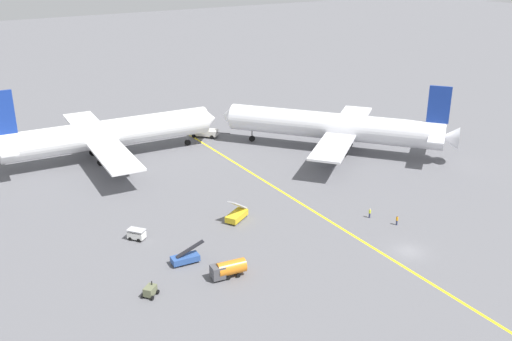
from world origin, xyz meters
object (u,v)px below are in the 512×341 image
at_px(airliner_at_gate_left, 107,134).
at_px(ground_crew_wing_walker_right, 370,213).
at_px(airliner_being_pushed, 335,127).
at_px(gse_baggage_cart_trailing, 137,234).
at_px(gse_stair_truck_yellow, 237,214).
at_px(ground_crew_marshaller_foreground, 397,220).
at_px(gse_gpu_cart_small, 150,291).
at_px(pushback_tug, 204,131).
at_px(gse_fuel_bowser_stubby, 228,269).
at_px(gse_belt_loader_portside, 185,258).

height_order(airliner_at_gate_left, ground_crew_wing_walker_right, airliner_at_gate_left).
xyz_separation_m(airliner_being_pushed, gse_baggage_cart_trailing, (-50.99, -18.21, -4.55)).
distance_m(gse_stair_truck_yellow, ground_crew_marshaller_foreground, 26.13).
bearing_deg(gse_gpu_cart_small, gse_stair_truck_yellow, 35.03).
xyz_separation_m(gse_baggage_cart_trailing, gse_stair_truck_yellow, (16.62, -1.67, 0.16)).
bearing_deg(airliner_at_gate_left, ground_crew_wing_walker_right, -59.03).
bearing_deg(ground_crew_marshaller_foreground, airliner_being_pushed, 69.90).
distance_m(airliner_being_pushed, pushback_tug, 30.99).
height_order(gse_gpu_cart_small, ground_crew_wing_walker_right, gse_gpu_cart_small).
relative_size(pushback_tug, gse_baggage_cart_trailing, 2.49).
relative_size(airliner_at_gate_left, ground_crew_marshaller_foreground, 29.94).
bearing_deg(pushback_tug, gse_fuel_bowser_stubby, -111.66).
height_order(airliner_at_gate_left, gse_belt_loader_portside, airliner_at_gate_left).
bearing_deg(gse_belt_loader_portside, gse_baggage_cart_trailing, 110.00).
bearing_deg(ground_crew_wing_walker_right, gse_belt_loader_portside, 177.52).
distance_m(gse_fuel_bowser_stubby, ground_crew_marshaller_foreground, 31.11).
bearing_deg(gse_gpu_cart_small, ground_crew_wing_walker_right, 5.83).
bearing_deg(airliner_at_gate_left, gse_gpu_cart_small, -101.01).
bearing_deg(gse_fuel_bowser_stubby, gse_gpu_cart_small, 175.53).
bearing_deg(pushback_tug, airliner_at_gate_left, -171.87).
bearing_deg(airliner_being_pushed, airliner_at_gate_left, 156.45).
distance_m(airliner_at_gate_left, ground_crew_wing_walker_right, 57.57).
height_order(airliner_being_pushed, ground_crew_wing_walker_right, airliner_being_pushed).
height_order(gse_fuel_bowser_stubby, ground_crew_wing_walker_right, gse_fuel_bowser_stubby).
bearing_deg(gse_baggage_cart_trailing, airliner_being_pushed, 19.65).
relative_size(gse_gpu_cart_small, ground_crew_wing_walker_right, 1.59).
xyz_separation_m(airliner_being_pushed, gse_belt_loader_portside, (-47.23, -28.55, -4.59)).
distance_m(airliner_at_gate_left, ground_crew_marshaller_foreground, 62.32).
distance_m(airliner_at_gate_left, gse_stair_truck_yellow, 40.58).
relative_size(pushback_tug, gse_stair_truck_yellow, 1.59).
height_order(gse_fuel_bowser_stubby, gse_belt_loader_portside, gse_belt_loader_portside).
height_order(gse_baggage_cart_trailing, ground_crew_marshaller_foreground, gse_baggage_cart_trailing).
height_order(gse_fuel_bowser_stubby, gse_gpu_cart_small, gse_fuel_bowser_stubby).
bearing_deg(gse_gpu_cart_small, gse_baggage_cart_trailing, 77.31).
height_order(gse_stair_truck_yellow, ground_crew_wing_walker_right, gse_stair_truck_yellow).
height_order(gse_belt_loader_portside, gse_gpu_cart_small, gse_belt_loader_portside).
bearing_deg(airliner_at_gate_left, gse_stair_truck_yellow, -75.92).
distance_m(gse_belt_loader_portside, ground_crew_marshaller_foreground, 35.16).
distance_m(airliner_at_gate_left, gse_gpu_cart_small, 54.47).
bearing_deg(airliner_at_gate_left, pushback_tug, 8.13).
bearing_deg(gse_gpu_cart_small, gse_fuel_bowser_stubby, -4.47).
xyz_separation_m(airliner_at_gate_left, pushback_tug, (23.38, 3.34, -4.05)).
relative_size(pushback_tug, gse_fuel_bowser_stubby, 1.53).
xyz_separation_m(pushback_tug, gse_gpu_cart_small, (-33.75, -56.62, -0.47)).
relative_size(gse_fuel_bowser_stubby, gse_gpu_cart_small, 1.91).
xyz_separation_m(pushback_tug, ground_crew_marshaller_foreground, (8.28, -56.83, -0.42)).
xyz_separation_m(gse_stair_truck_yellow, ground_crew_wing_walker_right, (19.72, -10.08, -0.17)).
bearing_deg(airliner_at_gate_left, gse_belt_loader_portside, -93.64).
distance_m(gse_belt_loader_portside, gse_gpu_cart_small, 9.15).
distance_m(pushback_tug, ground_crew_marshaller_foreground, 57.43).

